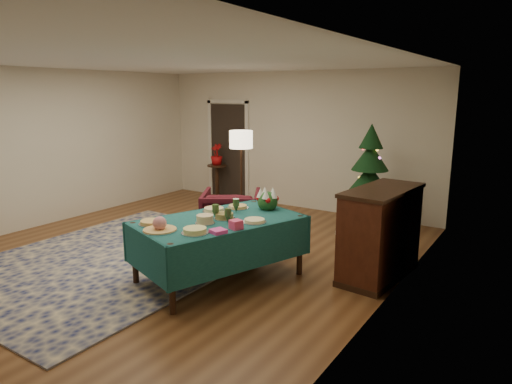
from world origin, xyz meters
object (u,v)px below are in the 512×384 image
Objects in this scene: side_table at (217,182)px; potted_plant at (217,159)px; gift_box at (236,225)px; floor_lamp at (241,145)px; christmas_tree at (369,183)px; armchair at (231,213)px; buffet_table at (219,231)px; piano at (380,234)px.

potted_plant is (-0.00, 0.00, 0.51)m from side_table.
floor_lamp is (-1.59, 2.37, 0.57)m from gift_box.
armchair is at bearing -132.52° from christmas_tree.
buffet_table is 3.13m from christmas_tree.
floor_lamp reaches higher than gift_box.
potted_plant reaches higher than gift_box.
gift_box is 4.94m from side_table.
piano reaches higher than gift_box.
christmas_tree is (3.60, -0.50, 0.44)m from side_table.
piano reaches higher than potted_plant.
piano is at bearing 48.99° from gift_box.
potted_plant is at bearing 128.42° from buffet_table.
piano is (2.39, -0.12, 0.11)m from armchair.
floor_lamp is (-0.41, 0.86, 0.95)m from armchair.
armchair is 2.36m from christmas_tree.
piano is at bearing -66.13° from christmas_tree.
piano is (4.41, -2.34, 0.19)m from side_table.
potted_plant is 5.01m from piano.
armchair is (-0.77, 1.29, -0.18)m from buffet_table.
armchair is 1.19× the size of side_table.
gift_box is 2.91m from floor_lamp.
christmas_tree reaches higher than side_table.
potted_plant reaches higher than armchair.
christmas_tree is at bearing 74.97° from buffet_table.
potted_plant is (-3.20, 3.73, 0.05)m from gift_box.
piano is at bearing -19.24° from floor_lamp.
floor_lamp is (-1.18, 2.15, 0.78)m from buffet_table.
side_table is at bearing 128.42° from buffet_table.
buffet_table is 2.57m from floor_lamp.
gift_box reaches higher than buffet_table.
armchair is 3.03m from potted_plant.
side_table is (-2.79, 3.52, -0.26)m from buffet_table.
side_table is 1.63× the size of potted_plant.
christmas_tree is at bearing -163.10° from armchair.
armchair is 0.54× the size of floor_lamp.
buffet_table is 1.52m from armchair.
buffet_table is 1.37× the size of floor_lamp.
floor_lamp is 1.20× the size of piano.
potted_plant reaches higher than side_table.
side_table is 3.66m from christmas_tree.
piano is (4.41, -2.34, -0.32)m from potted_plant.
floor_lamp is 2.18m from potted_plant.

